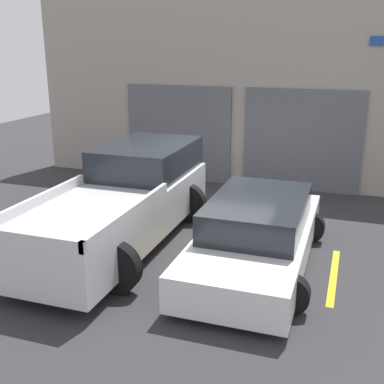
{
  "coord_description": "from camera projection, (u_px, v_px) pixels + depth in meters",
  "views": [
    {
      "loc": [
        2.87,
        -9.96,
        3.85
      ],
      "look_at": [
        0.0,
        -1.56,
        1.1
      ],
      "focal_mm": 45.0,
      "sensor_mm": 36.0,
      "label": 1
    }
  ],
  "objects": [
    {
      "name": "parking_stripe_centre",
      "position": [
        334.0,
        276.0,
        8.31
      ],
      "size": [
        0.12,
        2.2,
        0.01
      ],
      "primitive_type": "cube",
      "color": "gold",
      "rests_on": "ground"
    },
    {
      "name": "sedan_white",
      "position": [
        257.0,
        234.0,
        8.6
      ],
      "size": [
        2.22,
        4.62,
        1.25
      ],
      "color": "white",
      "rests_on": "ground"
    },
    {
      "name": "parking_stripe_far_left",
      "position": [
        59.0,
        236.0,
        10.02
      ],
      "size": [
        0.12,
        2.2,
        0.01
      ],
      "primitive_type": "cube",
      "color": "gold",
      "rests_on": "ground"
    },
    {
      "name": "pickup_truck",
      "position": [
        124.0,
        200.0,
        9.63
      ],
      "size": [
        2.55,
        5.52,
        1.77
      ],
      "color": "silver",
      "rests_on": "ground"
    },
    {
      "name": "parking_stripe_left",
      "position": [
        184.0,
        254.0,
        9.17
      ],
      "size": [
        0.12,
        2.2,
        0.01
      ],
      "primitive_type": "cube",
      "color": "gold",
      "rests_on": "ground"
    },
    {
      "name": "ground_plane",
      "position": [
        214.0,
        219.0,
        11.03
      ],
      "size": [
        28.0,
        28.0,
        0.0
      ],
      "primitive_type": "plane",
      "color": "#2D2D30"
    },
    {
      "name": "shophouse_building",
      "position": [
        248.0,
        94.0,
        13.26
      ],
      "size": [
        12.58,
        0.68,
        5.09
      ],
      "color": "#9E9389",
      "rests_on": "ground"
    }
  ]
}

